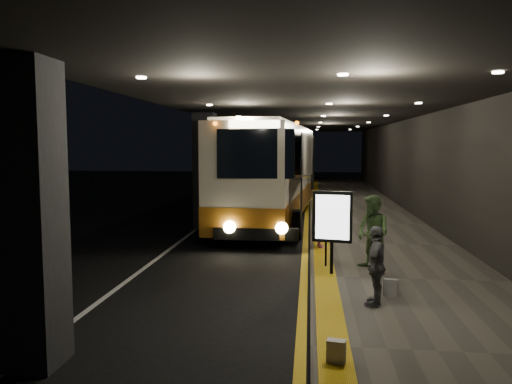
{
  "coord_description": "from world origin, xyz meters",
  "views": [
    {
      "loc": [
        2.46,
        -14.64,
        3.2
      ],
      "look_at": [
        0.76,
        1.16,
        1.7
      ],
      "focal_mm": 35.0,
      "sensor_mm": 36.0,
      "label": 1
    }
  ],
  "objects_px": {
    "bag_plain": "(336,351)",
    "info_sign": "(332,218)",
    "coach_third": "(293,159)",
    "passenger_waiting_grey": "(376,266)",
    "passenger_boarding": "(321,220)",
    "passenger_waiting_green": "(373,233)",
    "coach_second": "(290,165)",
    "stanchion_post": "(326,245)",
    "coach_main": "(272,177)",
    "bag_polka": "(390,287)"
  },
  "relations": [
    {
      "from": "passenger_waiting_grey",
      "to": "bag_polka",
      "type": "bearing_deg",
      "value": 167.03
    },
    {
      "from": "bag_polka",
      "to": "stanchion_post",
      "type": "bearing_deg",
      "value": 117.56
    },
    {
      "from": "bag_plain",
      "to": "info_sign",
      "type": "relative_size",
      "value": 0.17
    },
    {
      "from": "bag_plain",
      "to": "coach_main",
      "type": "bearing_deg",
      "value": 98.1
    },
    {
      "from": "passenger_boarding",
      "to": "passenger_waiting_green",
      "type": "distance_m",
      "value": 2.89
    },
    {
      "from": "coach_second",
      "to": "info_sign",
      "type": "xyz_separation_m",
      "value": [
        1.86,
        -21.52,
        -0.39
      ]
    },
    {
      "from": "coach_main",
      "to": "stanchion_post",
      "type": "bearing_deg",
      "value": -72.33
    },
    {
      "from": "coach_main",
      "to": "bag_polka",
      "type": "height_order",
      "value": "coach_main"
    },
    {
      "from": "coach_main",
      "to": "passenger_waiting_green",
      "type": "xyz_separation_m",
      "value": [
        3.12,
        -8.46,
        -0.82
      ]
    },
    {
      "from": "coach_main",
      "to": "passenger_waiting_green",
      "type": "height_order",
      "value": "coach_main"
    },
    {
      "from": "passenger_waiting_grey",
      "to": "bag_plain",
      "type": "bearing_deg",
      "value": -0.43
    },
    {
      "from": "passenger_waiting_green",
      "to": "bag_polka",
      "type": "bearing_deg",
      "value": -36.95
    },
    {
      "from": "coach_third",
      "to": "passenger_waiting_grey",
      "type": "distance_m",
      "value": 37.93
    },
    {
      "from": "coach_main",
      "to": "passenger_waiting_grey",
      "type": "relative_size",
      "value": 8.25
    },
    {
      "from": "coach_third",
      "to": "passenger_waiting_green",
      "type": "relative_size",
      "value": 7.04
    },
    {
      "from": "coach_main",
      "to": "bag_plain",
      "type": "xyz_separation_m",
      "value": [
        1.97,
        -13.85,
        -1.57
      ]
    },
    {
      "from": "passenger_boarding",
      "to": "passenger_waiting_grey",
      "type": "distance_m",
      "value": 5.45
    },
    {
      "from": "coach_second",
      "to": "bag_polka",
      "type": "relative_size",
      "value": 36.32
    },
    {
      "from": "bag_polka",
      "to": "info_sign",
      "type": "xyz_separation_m",
      "value": [
        -1.11,
        1.6,
        1.16
      ]
    },
    {
      "from": "coach_third",
      "to": "stanchion_post",
      "type": "xyz_separation_m",
      "value": [
        1.98,
        -34.82,
        -1.24
      ]
    },
    {
      "from": "coach_third",
      "to": "bag_polka",
      "type": "distance_m",
      "value": 37.35
    },
    {
      "from": "coach_third",
      "to": "coach_main",
      "type": "bearing_deg",
      "value": -86.95
    },
    {
      "from": "passenger_waiting_grey",
      "to": "coach_second",
      "type": "bearing_deg",
      "value": -155.84
    },
    {
      "from": "coach_second",
      "to": "bag_plain",
      "type": "bearing_deg",
      "value": -82.8
    },
    {
      "from": "passenger_waiting_grey",
      "to": "passenger_boarding",
      "type": "bearing_deg",
      "value": -152.21
    },
    {
      "from": "coach_second",
      "to": "info_sign",
      "type": "distance_m",
      "value": 21.61
    },
    {
      "from": "coach_second",
      "to": "bag_plain",
      "type": "distance_m",
      "value": 26.5
    },
    {
      "from": "coach_second",
      "to": "bag_plain",
      "type": "xyz_separation_m",
      "value": [
        1.72,
        -26.4,
        -1.56
      ]
    },
    {
      "from": "passenger_boarding",
      "to": "info_sign",
      "type": "height_order",
      "value": "info_sign"
    },
    {
      "from": "coach_second",
      "to": "passenger_waiting_green",
      "type": "height_order",
      "value": "coach_second"
    },
    {
      "from": "passenger_boarding",
      "to": "info_sign",
      "type": "xyz_separation_m",
      "value": [
        0.2,
        -3.13,
        0.5
      ]
    },
    {
      "from": "coach_third",
      "to": "stanchion_post",
      "type": "relative_size",
      "value": 11.98
    },
    {
      "from": "passenger_waiting_green",
      "to": "info_sign",
      "type": "bearing_deg",
      "value": -102.98
    },
    {
      "from": "passenger_waiting_green",
      "to": "passenger_waiting_grey",
      "type": "bearing_deg",
      "value": -45.55
    },
    {
      "from": "bag_plain",
      "to": "info_sign",
      "type": "distance_m",
      "value": 5.02
    },
    {
      "from": "coach_second",
      "to": "passenger_boarding",
      "type": "relative_size",
      "value": 7.51
    },
    {
      "from": "coach_third",
      "to": "bag_polka",
      "type": "bearing_deg",
      "value": -81.97
    },
    {
      "from": "coach_second",
      "to": "coach_main",
      "type": "bearing_deg",
      "value": -87.67
    },
    {
      "from": "bag_polka",
      "to": "stanchion_post",
      "type": "height_order",
      "value": "stanchion_post"
    },
    {
      "from": "coach_third",
      "to": "passenger_waiting_green",
      "type": "bearing_deg",
      "value": -81.85
    },
    {
      "from": "passenger_boarding",
      "to": "passenger_waiting_grey",
      "type": "height_order",
      "value": "passenger_boarding"
    },
    {
      "from": "coach_third",
      "to": "passenger_boarding",
      "type": "bearing_deg",
      "value": -83.57
    },
    {
      "from": "coach_second",
      "to": "bag_polka",
      "type": "distance_m",
      "value": 23.36
    },
    {
      "from": "coach_third",
      "to": "bag_plain",
      "type": "relative_size",
      "value": 39.26
    },
    {
      "from": "coach_main",
      "to": "coach_third",
      "type": "bearing_deg",
      "value": 93.96
    },
    {
      "from": "passenger_waiting_grey",
      "to": "stanchion_post",
      "type": "bearing_deg",
      "value": -146.28
    },
    {
      "from": "passenger_waiting_green",
      "to": "bag_plain",
      "type": "bearing_deg",
      "value": -51.86
    },
    {
      "from": "coach_third",
      "to": "stanchion_post",
      "type": "height_order",
      "value": "coach_third"
    },
    {
      "from": "coach_main",
      "to": "bag_polka",
      "type": "relative_size",
      "value": 36.73
    },
    {
      "from": "passenger_waiting_green",
      "to": "passenger_waiting_grey",
      "type": "xyz_separation_m",
      "value": [
        -0.28,
        -2.75,
        -0.15
      ]
    }
  ]
}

